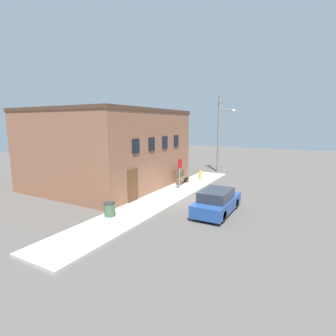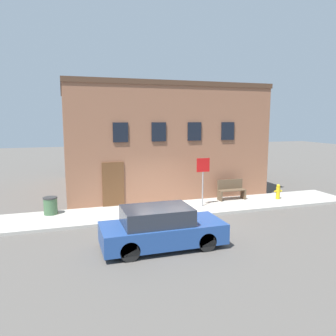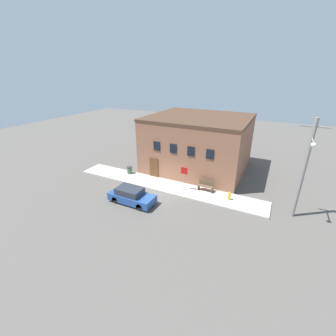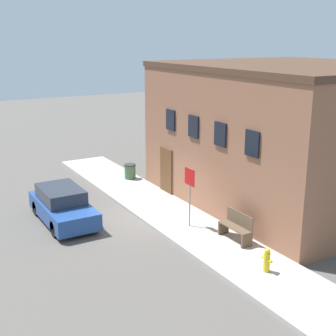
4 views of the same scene
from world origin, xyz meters
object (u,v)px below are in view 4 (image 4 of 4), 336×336
at_px(parked_car, 63,206).
at_px(bench, 236,227).
at_px(trash_bin, 130,171).
at_px(stop_sign, 190,186).
at_px(fire_hydrant, 267,260).

bearing_deg(parked_car, bench, 42.37).
relative_size(bench, parked_car, 0.35).
xyz_separation_m(bench, trash_bin, (-8.63, 0.01, -0.11)).
height_order(bench, trash_bin, bench).
distance_m(bench, parked_car, 6.88).
bearing_deg(parked_car, stop_sign, 50.71).
height_order(stop_sign, bench, stop_sign).
height_order(fire_hydrant, trash_bin, fire_hydrant).
bearing_deg(bench, fire_hydrant, -15.77).
relative_size(trash_bin, parked_car, 0.19).
height_order(stop_sign, parked_car, stop_sign).
bearing_deg(stop_sign, fire_hydrant, 1.26).
xyz_separation_m(trash_bin, parked_car, (3.54, -4.65, 0.14)).
bearing_deg(parked_car, fire_hydrant, 28.29).
distance_m(fire_hydrant, trash_bin, 10.97).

